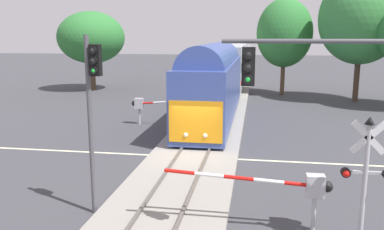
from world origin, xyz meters
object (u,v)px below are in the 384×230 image
at_px(commuter_train, 233,62).
at_px(oak_far_right, 361,18).
at_px(crossing_signal_mast, 366,169).
at_px(traffic_signal_median, 93,97).
at_px(elm_centre_background, 284,33).
at_px(crossing_gate_far, 147,104).
at_px(traffic_signal_near_right, 354,91).
at_px(crossing_gate_near, 298,186).
at_px(pine_left_background, 91,38).

relative_size(commuter_train, oak_far_right, 5.59).
bearing_deg(crossing_signal_mast, traffic_signal_median, 173.93).
xyz_separation_m(oak_far_right, elm_centre_background, (-6.42, 3.38, -1.26)).
height_order(crossing_gate_far, traffic_signal_near_right, traffic_signal_near_right).
height_order(crossing_gate_near, crossing_gate_far, crossing_gate_far).
relative_size(crossing_signal_mast, traffic_signal_near_right, 0.63).
bearing_deg(commuter_train, traffic_signal_near_right, -82.17).
relative_size(commuter_train, crossing_gate_far, 11.61).
bearing_deg(crossing_gate_far, pine_left_background, 123.47).
relative_size(crossing_gate_far, elm_centre_background, 0.58).
relative_size(oak_far_right, elm_centre_background, 1.20).
xyz_separation_m(traffic_signal_near_right, traffic_signal_median, (-7.68, 1.64, -0.60)).
bearing_deg(oak_far_right, pine_left_background, 172.33).
bearing_deg(pine_left_background, elm_centre_background, -0.72).
bearing_deg(traffic_signal_median, elm_centre_background, 75.25).
relative_size(crossing_gate_near, elm_centre_background, 0.55).
relative_size(traffic_signal_median, elm_centre_background, 0.62).
bearing_deg(crossing_gate_near, oak_far_right, 73.84).
relative_size(traffic_signal_median, oak_far_right, 0.52).
distance_m(commuter_train, pine_left_background, 17.17).
relative_size(commuter_train, crossing_signal_mast, 16.93).
bearing_deg(traffic_signal_near_right, pine_left_background, 122.79).
bearing_deg(crossing_gate_near, traffic_signal_near_right, -55.57).
bearing_deg(crossing_signal_mast, pine_left_background, 124.25).
height_order(commuter_train, traffic_signal_median, traffic_signal_median).
relative_size(traffic_signal_near_right, elm_centre_background, 0.63).
height_order(traffic_signal_near_right, traffic_signal_median, traffic_signal_near_right).
xyz_separation_m(crossing_gate_far, elm_centre_background, (9.89, 15.96, 4.80)).
bearing_deg(traffic_signal_median, traffic_signal_near_right, -12.06).
distance_m(crossing_gate_near, traffic_signal_near_right, 3.74).
bearing_deg(crossing_gate_far, crossing_signal_mast, -54.90).
bearing_deg(elm_centre_background, traffic_signal_median, -104.75).
bearing_deg(elm_centre_background, crossing_gate_near, -92.41).
xyz_separation_m(elm_centre_background, pine_left_background, (-20.61, 0.26, -0.46)).
bearing_deg(crossing_gate_near, pine_left_background, 122.71).
xyz_separation_m(commuter_train, crossing_signal_mast, (6.08, -38.74, -0.39)).
height_order(crossing_gate_near, traffic_signal_near_right, traffic_signal_near_right).
bearing_deg(traffic_signal_near_right, crossing_signal_mast, 49.37).
relative_size(elm_centre_background, pine_left_background, 1.12).
relative_size(crossing_gate_near, oak_far_right, 0.46).
distance_m(commuter_train, elm_centre_background, 10.40).
bearing_deg(pine_left_background, traffic_signal_median, -67.01).
bearing_deg(traffic_signal_median, oak_far_right, 61.64).
height_order(crossing_gate_near, oak_far_right, oak_far_right).
bearing_deg(commuter_train, crossing_gate_near, -83.46).
bearing_deg(crossing_signal_mast, commuter_train, 98.92).
distance_m(traffic_signal_median, oak_far_right, 30.25).
xyz_separation_m(crossing_signal_mast, traffic_signal_median, (-8.33, 0.88, 1.68)).
relative_size(commuter_train, traffic_signal_near_right, 10.62).
height_order(commuter_train, traffic_signal_near_right, traffic_signal_near_right).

